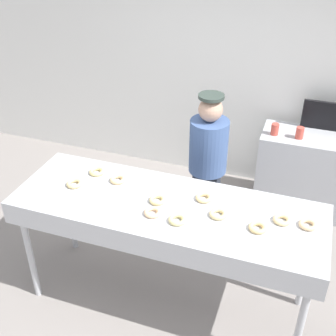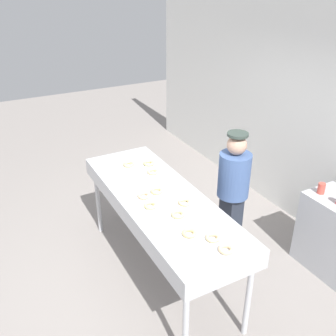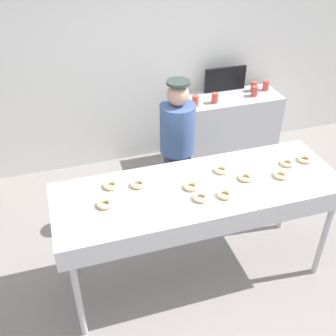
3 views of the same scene
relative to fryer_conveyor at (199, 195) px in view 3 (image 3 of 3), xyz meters
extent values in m
plane|color=gray|center=(0.00, 0.00, -0.96)|extent=(16.00, 16.00, 0.00)
cube|color=white|center=(0.00, 2.28, 0.51)|extent=(8.00, 0.12, 2.95)
cube|color=#B7BABF|center=(0.00, 0.00, 0.00)|extent=(2.45, 0.84, 0.19)
cube|color=slate|center=(0.00, 0.00, 0.06)|extent=(2.09, 0.58, 0.08)
cylinder|color=#B7BABF|center=(-1.13, -0.34, -0.53)|extent=(0.06, 0.06, 0.87)
cylinder|color=#B7BABF|center=(1.13, -0.34, -0.53)|extent=(0.06, 0.06, 0.87)
cylinder|color=#B7BABF|center=(-1.13, 0.34, -0.53)|extent=(0.06, 0.06, 0.87)
cylinder|color=#B7BABF|center=(1.13, 0.34, -0.53)|extent=(0.06, 0.06, 0.87)
torus|color=#F4CE89|center=(0.26, 0.15, 0.11)|extent=(0.18, 0.18, 0.03)
torus|color=#EBD186|center=(-0.08, 0.01, 0.11)|extent=(0.18, 0.18, 0.03)
torus|color=#F1CA82|center=(0.72, -0.07, 0.11)|extent=(0.18, 0.18, 0.03)
torus|color=#EED582|center=(-0.71, 0.22, 0.11)|extent=(0.14, 0.14, 0.03)
torus|color=#F1CF8F|center=(0.87, 0.08, 0.11)|extent=(0.17, 0.17, 0.03)
torus|color=#E7D486|center=(0.15, -0.18, 0.11)|extent=(0.14, 0.14, 0.03)
torus|color=#F6C490|center=(-0.06, -0.16, 0.11)|extent=(0.17, 0.17, 0.03)
torus|color=#F3CA8B|center=(-0.49, 0.17, 0.11)|extent=(0.15, 0.15, 0.03)
torus|color=#E8CC87|center=(0.41, -0.01, 0.11)|extent=(0.14, 0.14, 0.03)
torus|color=#F0C690|center=(1.06, 0.08, 0.11)|extent=(0.14, 0.14, 0.03)
torus|color=#EACA85|center=(-0.81, -0.01, 0.11)|extent=(0.18, 0.18, 0.03)
cube|color=#242A35|center=(0.10, 0.89, -0.53)|extent=(0.24, 0.18, 0.87)
cylinder|color=#3F598C|center=(0.10, 0.89, 0.16)|extent=(0.36, 0.36, 0.52)
sphere|color=tan|center=(0.10, 0.89, 0.53)|extent=(0.22, 0.22, 0.22)
cylinder|color=#2F3A34|center=(0.10, 0.89, 0.65)|extent=(0.23, 0.23, 0.03)
cube|color=#B7BABF|center=(1.13, 1.83, -0.51)|extent=(1.31, 0.53, 0.92)
cylinder|color=#CC4C3F|center=(0.87, 1.74, 0.02)|extent=(0.08, 0.08, 0.13)
cylinder|color=#CC4C3F|center=(1.50, 1.92, 0.02)|extent=(0.08, 0.08, 0.13)
cylinder|color=#CC4C3F|center=(1.66, 1.90, 0.02)|extent=(0.08, 0.08, 0.13)
cylinder|color=#CC4C3F|center=(1.43, 1.78, 0.02)|extent=(0.08, 0.08, 0.13)
cylinder|color=#CC4C3F|center=(0.61, 1.74, 0.02)|extent=(0.08, 0.08, 0.13)
cube|color=black|center=(1.13, 2.04, 0.11)|extent=(0.56, 0.04, 0.32)
camera|label=1|loc=(0.91, -2.57, 2.13)|focal=46.71mm
camera|label=2|loc=(3.04, -1.54, 2.18)|focal=40.56mm
camera|label=3|loc=(-1.05, -2.49, 2.14)|focal=43.13mm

